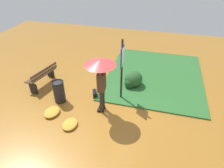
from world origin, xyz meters
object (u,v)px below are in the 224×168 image
at_px(trash_bin, 59,92).
at_px(park_bench, 43,76).
at_px(person_with_umbrella, 101,72).
at_px(info_sign_post, 122,64).
at_px(handbag, 95,94).

bearing_deg(trash_bin, park_bench, -125.24).
xyz_separation_m(person_with_umbrella, trash_bin, (-0.17, -1.65, -1.13)).
bearing_deg(trash_bin, info_sign_post, 109.57).
relative_size(handbag, trash_bin, 0.44).
bearing_deg(handbag, park_bench, -95.83).
xyz_separation_m(info_sign_post, trash_bin, (0.75, -2.11, -1.03)).
bearing_deg(trash_bin, person_with_umbrella, 84.14).
xyz_separation_m(handbag, park_bench, (-0.23, -2.29, 0.28)).
height_order(person_with_umbrella, trash_bin, person_with_umbrella).
height_order(park_bench, trash_bin, trash_bin).
distance_m(person_with_umbrella, info_sign_post, 1.03).
bearing_deg(handbag, person_with_umbrella, 34.53).
distance_m(info_sign_post, handbag, 1.65).
bearing_deg(trash_bin, handbag, 117.44).
height_order(person_with_umbrella, park_bench, person_with_umbrella).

